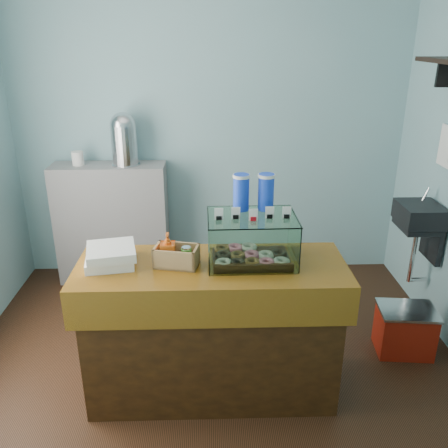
{
  "coord_description": "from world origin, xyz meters",
  "views": [
    {
      "loc": [
        -0.0,
        -2.75,
        2.16
      ],
      "look_at": [
        0.08,
        -0.15,
        1.12
      ],
      "focal_mm": 38.0,
      "sensor_mm": 36.0,
      "label": 1
    }
  ],
  "objects_px": {
    "coffee_urn": "(124,138)",
    "display_case": "(251,233)",
    "counter": "(212,329)",
    "red_cooler": "(405,330)"
  },
  "relations": [
    {
      "from": "coffee_urn",
      "to": "display_case",
      "type": "bearing_deg",
      "value": -56.88
    },
    {
      "from": "display_case",
      "to": "coffee_urn",
      "type": "relative_size",
      "value": 1.15
    },
    {
      "from": "counter",
      "to": "display_case",
      "type": "height_order",
      "value": "display_case"
    },
    {
      "from": "counter",
      "to": "red_cooler",
      "type": "xyz_separation_m",
      "value": [
        1.39,
        0.35,
        -0.28
      ]
    },
    {
      "from": "coffee_urn",
      "to": "red_cooler",
      "type": "xyz_separation_m",
      "value": [
        2.13,
        -1.21,
        -1.16
      ]
    },
    {
      "from": "counter",
      "to": "display_case",
      "type": "bearing_deg",
      "value": 18.24
    },
    {
      "from": "counter",
      "to": "red_cooler",
      "type": "height_order",
      "value": "counter"
    },
    {
      "from": "counter",
      "to": "display_case",
      "type": "xyz_separation_m",
      "value": [
        0.24,
        0.08,
        0.61
      ]
    },
    {
      "from": "display_case",
      "to": "coffee_urn",
      "type": "height_order",
      "value": "coffee_urn"
    },
    {
      "from": "red_cooler",
      "to": "coffee_urn",
      "type": "bearing_deg",
      "value": 155.94
    }
  ]
}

